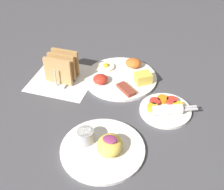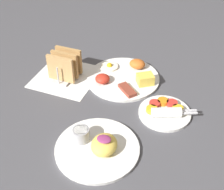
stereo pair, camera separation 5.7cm
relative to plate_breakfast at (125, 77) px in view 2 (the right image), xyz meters
name	(u,v)px [view 2 (the right image)]	position (x,y,z in m)	size (l,w,h in m)	color
ground_plane	(109,103)	(-0.01, -0.14, -0.01)	(3.00, 3.00, 0.00)	#47474C
napkin_flat	(66,77)	(-0.21, -0.07, -0.01)	(0.22, 0.22, 0.00)	white
plate_breakfast	(125,77)	(0.00, 0.00, 0.00)	(0.27, 0.27, 0.05)	white
plate_condiments	(165,111)	(0.18, -0.13, 0.00)	(0.18, 0.17, 0.04)	white
plate_foreground	(97,146)	(0.04, -0.35, 0.00)	(0.24, 0.24, 0.06)	white
toast_rack	(65,66)	(-0.21, -0.07, 0.04)	(0.10, 0.12, 0.10)	#B7B7BC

